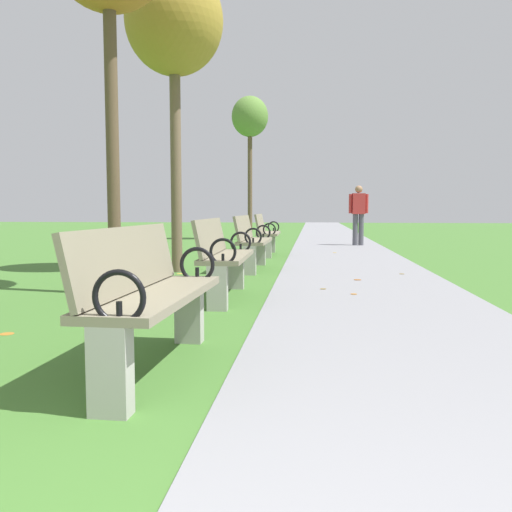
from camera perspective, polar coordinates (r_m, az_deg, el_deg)
paved_walkway at (r=18.23m, az=8.10°, el=1.78°), size 2.36×44.00×0.02m
park_bench_2 at (r=3.42m, az=-11.12°, el=-3.92°), size 0.53×1.62×0.90m
park_bench_3 at (r=6.11m, az=-3.49°, el=0.04°), size 0.50×1.61×0.90m
park_bench_4 at (r=9.00m, az=-0.44°, el=1.63°), size 0.49×1.60×0.90m
park_bench_5 at (r=11.84m, az=1.10°, el=2.43°), size 0.50×1.61×0.90m
tree_3 at (r=9.23m, az=-8.59°, el=22.93°), size 1.52×1.52×4.75m
tree_4 at (r=18.06m, az=-0.64°, el=14.15°), size 1.18×1.18×4.63m
pedestrian_walking at (r=15.06m, az=10.70°, el=4.57°), size 0.53×0.25×1.62m
scattered_leaves at (r=5.62m, az=-3.20°, el=-5.25°), size 3.94×13.08×0.02m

